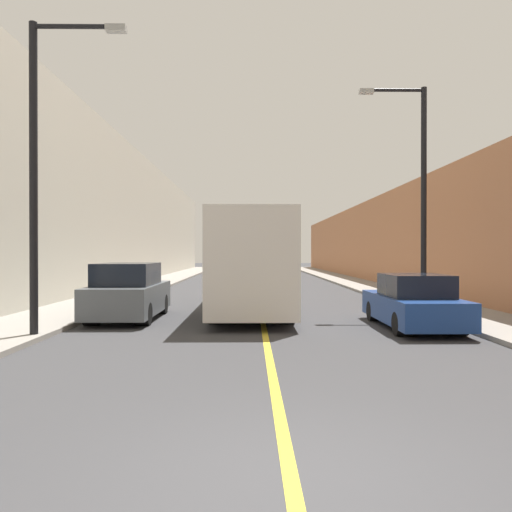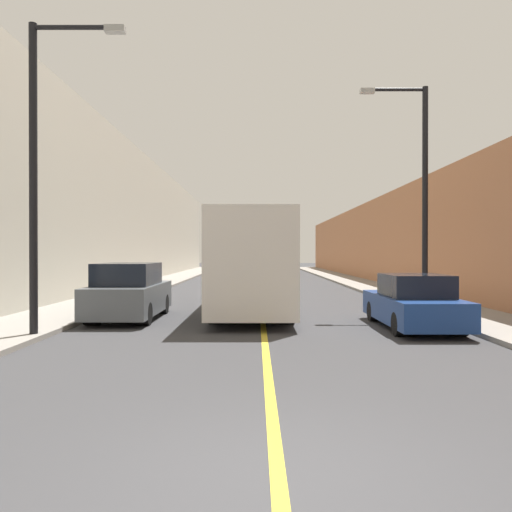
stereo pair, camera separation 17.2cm
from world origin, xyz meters
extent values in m
plane|color=#38383A|center=(0.00, 0.00, 0.00)|extent=(200.00, 200.00, 0.00)
cube|color=gray|center=(-6.84, 30.00, 0.06)|extent=(2.78, 72.00, 0.13)
cube|color=gray|center=(6.84, 30.00, 0.06)|extent=(2.78, 72.00, 0.13)
cube|color=#B7B2A3|center=(-10.23, 30.00, 4.64)|extent=(4.00, 72.00, 9.28)
cube|color=#B2724C|center=(10.23, 30.00, 3.00)|extent=(4.00, 72.00, 6.01)
cube|color=gold|center=(0.00, 30.00, 0.00)|extent=(0.16, 72.00, 0.01)
cube|color=silver|center=(-0.35, 13.63, 1.86)|extent=(2.60, 10.28, 3.14)
cube|color=black|center=(-0.35, 8.52, 2.41)|extent=(2.21, 0.04, 1.41)
cylinder|color=black|center=(-1.36, 10.44, 0.48)|extent=(0.57, 0.96, 0.96)
cylinder|color=black|center=(0.67, 10.44, 0.48)|extent=(0.57, 0.96, 0.96)
cylinder|color=black|center=(-1.36, 16.82, 0.48)|extent=(0.57, 0.96, 0.96)
cylinder|color=black|center=(0.67, 16.82, 0.48)|extent=(0.57, 0.96, 0.96)
cube|color=#51565B|center=(-4.30, 11.46, 0.66)|extent=(1.93, 4.54, 0.92)
cube|color=black|center=(-4.30, 11.23, 1.47)|extent=(1.70, 2.50, 0.69)
cube|color=black|center=(-4.30, 9.22, 0.83)|extent=(1.64, 0.04, 0.41)
cylinder|color=black|center=(-5.05, 10.05, 0.34)|extent=(0.42, 0.68, 0.68)
cylinder|color=black|center=(-3.55, 10.05, 0.34)|extent=(0.42, 0.68, 0.68)
cylinder|color=black|center=(-5.05, 12.87, 0.34)|extent=(0.42, 0.68, 0.68)
cylinder|color=black|center=(-3.55, 12.87, 0.34)|extent=(0.42, 0.68, 0.68)
cube|color=navy|center=(4.26, 9.56, 0.55)|extent=(1.85, 4.58, 0.73)
cube|color=black|center=(4.26, 9.33, 1.23)|extent=(1.63, 2.06, 0.62)
cube|color=black|center=(4.26, 7.30, 0.68)|extent=(1.57, 0.04, 0.33)
cylinder|color=black|center=(3.54, 8.14, 0.31)|extent=(0.41, 0.62, 0.62)
cylinder|color=black|center=(4.98, 8.14, 0.31)|extent=(0.41, 0.62, 0.62)
cylinder|color=black|center=(3.54, 10.98, 0.31)|extent=(0.41, 0.62, 0.62)
cylinder|color=black|center=(4.98, 10.98, 0.31)|extent=(0.41, 0.62, 0.62)
cylinder|color=black|center=(-5.75, 7.74, 3.99)|extent=(0.20, 0.20, 7.71)
cylinder|color=black|center=(-4.73, 7.74, 7.74)|extent=(2.04, 0.12, 0.12)
cube|color=#999993|center=(-3.71, 7.74, 7.69)|extent=(0.50, 0.24, 0.16)
cylinder|color=black|center=(5.75, 12.91, 4.06)|extent=(0.20, 0.20, 7.86)
cylinder|color=black|center=(4.73, 12.91, 7.89)|extent=(2.04, 0.12, 0.12)
cube|color=#999993|center=(3.71, 12.91, 7.84)|extent=(0.50, 0.24, 0.16)
camera|label=1|loc=(-0.38, -4.66, 2.15)|focal=35.00mm
camera|label=2|loc=(-0.21, -4.66, 2.15)|focal=35.00mm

